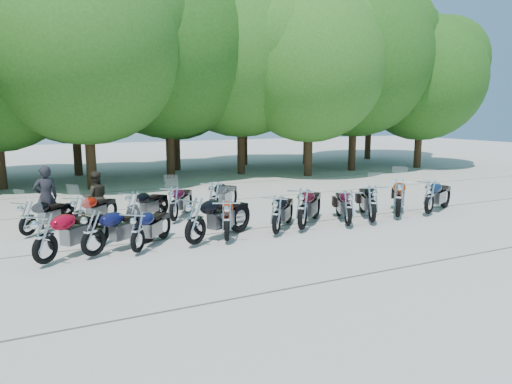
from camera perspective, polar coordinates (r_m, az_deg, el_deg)
name	(u,v)px	position (r m, az deg, el deg)	size (l,w,h in m)	color
ground	(280,241)	(12.20, 3.03, -6.18)	(90.00, 90.00, 0.00)	#A8A298
tree_3	(84,43)	(21.85, -20.73, 16.97)	(8.70, 8.70, 10.67)	#3A2614
tree_4	(167,47)	(24.41, -11.07, 17.32)	(9.13, 9.13, 11.20)	#3A2614
tree_5	(241,53)	(25.84, -1.94, 16.93)	(9.04, 9.04, 11.10)	#3A2614
tree_6	(310,66)	(25.01, 6.76, 15.35)	(8.00, 8.00, 9.82)	#3A2614
tree_7	(355,60)	(27.92, 12.31, 15.80)	(8.79, 8.79, 10.79)	#3A2614
tree_8	(422,78)	(30.44, 20.05, 13.19)	(7.53, 7.53, 9.25)	#3A2614
tree_11	(72,73)	(26.89, -22.00, 13.65)	(7.56, 7.56, 9.28)	#3A2614
tree_12	(174,72)	(27.88, -10.19, 14.50)	(7.88, 7.88, 9.67)	#3A2614
tree_13	(244,72)	(30.50, -1.53, 14.82)	(8.31, 8.31, 10.20)	#3A2614
tree_14	(308,75)	(31.12, 6.49, 14.27)	(8.02, 8.02, 9.84)	#3A2614
tree_15	(371,62)	(35.41, 14.21, 15.44)	(9.67, 9.67, 11.86)	#3A2614
motorcycle_0	(44,237)	(11.07, -24.95, -5.12)	(0.73, 2.40, 1.36)	maroon
motorcycle_1	(93,232)	(11.26, -19.73, -4.72)	(0.69, 2.28, 1.29)	#0C0E36
motorcycle_2	(137,231)	(11.26, -14.61, -4.72)	(0.64, 2.10, 1.19)	#0C0F37
motorcycle_3	(195,220)	(11.59, -7.60, -3.43)	(0.77, 2.55, 1.44)	black
motorcycle_4	(227,219)	(11.87, -3.68, -3.40)	(0.70, 2.30, 1.30)	#8D2105
motorcycle_5	(277,214)	(12.52, 2.59, -2.73)	(0.69, 2.28, 1.29)	black
motorcycle_6	(303,208)	(13.02, 5.84, -1.96)	(0.77, 2.53, 1.43)	#33070E
motorcycle_7	(348,207)	(13.72, 11.49, -1.81)	(0.69, 2.28, 1.29)	#3C081F
motorcycle_8	(373,203)	(14.27, 14.38, -1.30)	(0.74, 2.43, 1.37)	black
motorcycle_9	(399,197)	(15.20, 17.41, -0.62)	(0.78, 2.57, 1.45)	#922605
motorcycle_10	(430,196)	(16.07, 20.89, -0.48)	(0.72, 2.37, 1.34)	#0D1D39
motorcycle_11	(27,217)	(13.87, -26.69, -2.84)	(0.62, 2.03, 1.15)	black
motorcycle_12	(79,213)	(13.77, -21.29, -2.42)	(0.65, 2.13, 1.21)	#971005
motorcycle_13	(133,207)	(14.05, -15.14, -1.84)	(0.65, 2.15, 1.21)	black
motorcycle_14	(174,203)	(14.24, -10.25, -1.33)	(0.70, 2.29, 1.29)	#35071D
motorcycle_15	(214,198)	(14.72, -5.25, -0.74)	(0.73, 2.39, 1.35)	black
rider_0	(46,197)	(14.68, -24.79, -0.61)	(0.68, 0.45, 1.87)	black
rider_1	(96,197)	(14.96, -19.39, -0.60)	(0.78, 0.61, 1.60)	black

